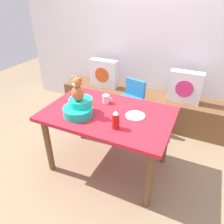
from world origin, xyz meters
TOP-DOWN VIEW (x-y plane):
  - ground_plane at (0.00, 0.00)m, footprint 8.00×8.00m
  - back_wall at (0.00, 1.45)m, footprint 4.40×0.10m
  - window_bench at (0.00, 1.18)m, footprint 2.60×0.44m
  - pillow_floral_left at (-0.64, 1.16)m, footprint 0.44×0.15m
  - pillow_floral_right at (0.62, 1.16)m, footprint 0.44×0.15m
  - dining_table at (0.00, 0.00)m, footprint 1.34×0.86m
  - highchair at (-0.03, 0.74)m, footprint 0.40×0.51m
  - infant_seat_teal at (-0.25, -0.16)m, footprint 0.30×0.33m
  - teddy_bear at (-0.25, -0.16)m, footprint 0.13×0.12m
  - ketchup_bottle at (0.19, -0.23)m, footprint 0.07×0.07m
  - coffee_mug at (-0.11, 0.18)m, footprint 0.12×0.08m
  - dinner_plate_near at (0.29, 0.04)m, footprint 0.20×0.20m

SIDE VIEW (x-z plane):
  - ground_plane at x=0.00m, z-range 0.00..0.00m
  - window_bench at x=0.00m, z-range 0.00..0.46m
  - highchair at x=-0.03m, z-range 0.13..0.92m
  - dining_table at x=0.00m, z-range 0.26..1.00m
  - pillow_floral_left at x=-0.64m, z-range 0.46..0.90m
  - pillow_floral_right at x=0.62m, z-range 0.46..0.90m
  - dinner_plate_near at x=0.29m, z-range 0.74..0.75m
  - coffee_mug at x=-0.11m, z-range 0.74..0.84m
  - infant_seat_teal at x=-0.25m, z-range 0.73..0.89m
  - ketchup_bottle at x=0.19m, z-range 0.73..0.92m
  - teddy_bear at x=-0.25m, z-range 0.89..1.14m
  - back_wall at x=0.00m, z-range 0.00..2.60m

